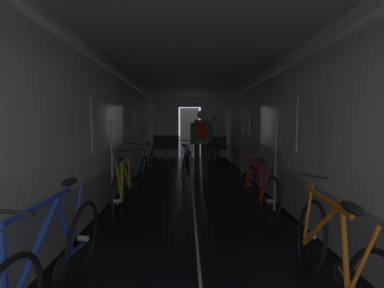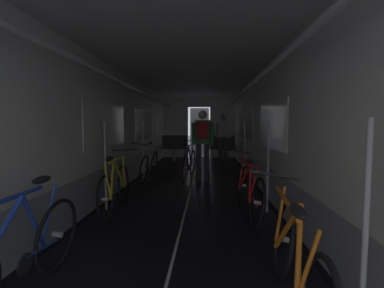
# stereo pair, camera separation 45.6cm
# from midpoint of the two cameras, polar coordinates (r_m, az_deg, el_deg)

# --- Properties ---
(train_car_shell) EXTENTS (3.14, 12.34, 2.57)m
(train_car_shell) POSITION_cam_midpoint_polar(r_m,az_deg,el_deg) (5.73, -2.23, 7.52)
(train_car_shell) COLOR black
(train_car_shell) RESTS_ON ground
(bench_seat_far_left) EXTENTS (0.98, 0.51, 0.95)m
(bench_seat_far_left) POSITION_cam_midpoint_polar(r_m,az_deg,el_deg) (10.28, -6.74, -0.30)
(bench_seat_far_left) COLOR gray
(bench_seat_far_left) RESTS_ON ground
(bench_seat_far_right) EXTENTS (0.98, 0.51, 0.95)m
(bench_seat_far_right) POSITION_cam_midpoint_polar(r_m,az_deg,el_deg) (10.26, 3.31, -0.28)
(bench_seat_far_right) COLOR gray
(bench_seat_far_right) RESTS_ON ground
(bicycle_white) EXTENTS (0.44, 1.69, 0.95)m
(bicycle_white) POSITION_cam_midpoint_polar(r_m,az_deg,el_deg) (6.72, -11.23, -4.30)
(bicycle_white) COLOR black
(bicycle_white) RESTS_ON ground
(bicycle_orange) EXTENTS (0.44, 1.70, 0.96)m
(bicycle_orange) POSITION_cam_midpoint_polar(r_m,az_deg,el_deg) (2.33, 22.23, -21.15)
(bicycle_orange) COLOR black
(bicycle_orange) RESTS_ON ground
(bicycle_red) EXTENTS (0.45, 1.70, 0.96)m
(bicycle_red) POSITION_cam_midpoint_polar(r_m,az_deg,el_deg) (4.29, 10.58, -9.14)
(bicycle_red) COLOR black
(bicycle_red) RESTS_ON ground
(bicycle_yellow) EXTENTS (0.44, 1.69, 0.94)m
(bicycle_yellow) POSITION_cam_midpoint_polar(r_m,az_deg,el_deg) (4.39, -16.97, -8.90)
(bicycle_yellow) COLOR black
(bicycle_yellow) RESTS_ON ground
(bicycle_blue) EXTENTS (0.44, 1.69, 0.95)m
(bicycle_blue) POSITION_cam_midpoint_polar(r_m,az_deg,el_deg) (2.45, -31.83, -20.04)
(bicycle_blue) COLOR black
(bicycle_blue) RESTS_ON ground
(person_cyclist_aisle) EXTENTS (0.54, 0.39, 1.69)m
(person_cyclist_aisle) POSITION_cam_midpoint_polar(r_m,az_deg,el_deg) (6.49, -0.05, 1.10)
(person_cyclist_aisle) COLOR #2D2D33
(person_cyclist_aisle) RESTS_ON ground
(bicycle_purple_in_aisle) EXTENTS (0.44, 1.69, 0.95)m
(bicycle_purple_in_aisle) POSITION_cam_midpoint_polar(r_m,az_deg,el_deg) (6.82, -2.98, -4.09)
(bicycle_purple_in_aisle) COLOR black
(bicycle_purple_in_aisle) RESTS_ON ground
(person_standing_near_bench) EXTENTS (0.53, 0.23, 1.69)m
(person_standing_near_bench) POSITION_cam_midpoint_polar(r_m,az_deg,el_deg) (9.86, 3.50, 1.91)
(person_standing_near_bench) COLOR brown
(person_standing_near_bench) RESTS_ON ground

